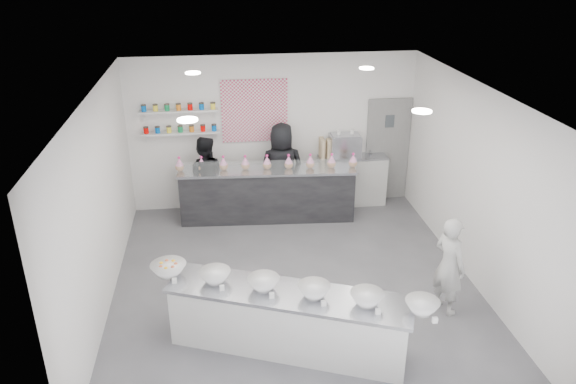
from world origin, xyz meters
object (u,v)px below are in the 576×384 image
at_px(prep_counter, 288,321).
at_px(staff_right, 282,169).
at_px(espresso_machine, 345,146).
at_px(espresso_ledge, 352,180).
at_px(staff_left, 205,178).
at_px(back_bar, 268,194).
at_px(woman_prep, 449,266).

distance_m(prep_counter, staff_right, 4.10).
xyz_separation_m(prep_counter, espresso_machine, (1.67, 4.27, 0.81)).
bearing_deg(staff_right, espresso_ledge, -170.08).
xyz_separation_m(espresso_machine, staff_right, (-1.26, -0.22, -0.33)).
height_order(staff_left, staff_right, staff_right).
bearing_deg(espresso_ledge, espresso_machine, 180.00).
height_order(prep_counter, espresso_machine, espresso_machine).
distance_m(prep_counter, staff_left, 4.20).
distance_m(back_bar, espresso_ledge, 1.80).
distance_m(back_bar, espresso_machine, 1.79).
relative_size(woman_prep, staff_left, 0.91).
xyz_separation_m(prep_counter, staff_right, (0.41, 4.05, 0.48)).
height_order(back_bar, staff_left, staff_left).
relative_size(espresso_ledge, espresso_machine, 2.32).
height_order(espresso_ledge, woman_prep, woman_prep).
xyz_separation_m(woman_prep, staff_left, (-3.38, 3.50, 0.08)).
distance_m(espresso_machine, woman_prep, 3.81).
bearing_deg(staff_right, staff_left, 1.26).
xyz_separation_m(back_bar, staff_right, (0.31, 0.25, 0.39)).
distance_m(prep_counter, espresso_machine, 4.65).
xyz_separation_m(woman_prep, staff_right, (-1.92, 3.50, 0.17)).
bearing_deg(prep_counter, espresso_ledge, 88.85).
xyz_separation_m(back_bar, woman_prep, (2.23, -3.25, 0.22)).
distance_m(espresso_ledge, espresso_machine, 0.75).
bearing_deg(prep_counter, woman_prep, 35.31).
relative_size(prep_counter, back_bar, 0.95).
height_order(woman_prep, staff_left, staff_left).
bearing_deg(staff_left, back_bar, 177.37).
height_order(espresso_ledge, staff_left, staff_left).
bearing_deg(espresso_machine, staff_right, -170.18).
xyz_separation_m(espresso_ledge, staff_right, (-1.43, -0.22, 0.39)).
height_order(prep_counter, staff_left, staff_left).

